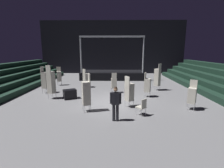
# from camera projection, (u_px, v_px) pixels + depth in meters

# --- Properties ---
(ground_plane) EXTENTS (22.00, 30.00, 0.10)m
(ground_plane) POSITION_uv_depth(u_px,v_px,m) (110.00, 102.00, 11.49)
(ground_plane) COLOR slate
(arena_end_wall) EXTENTS (22.00, 0.30, 8.00)m
(arena_end_wall) POSITION_uv_depth(u_px,v_px,m) (113.00, 47.00, 25.39)
(arena_end_wall) COLOR black
(arena_end_wall) RESTS_ON ground_plane
(stage_riser) EXTENTS (7.73, 3.50, 5.17)m
(stage_riser) POSITION_uv_depth(u_px,v_px,m) (112.00, 74.00, 20.92)
(stage_riser) COLOR black
(stage_riser) RESTS_ON ground_plane
(man_with_tie) EXTENTS (0.57, 0.26, 1.77)m
(man_with_tie) POSITION_uv_depth(u_px,v_px,m) (116.00, 102.00, 8.13)
(man_with_tie) COLOR black
(man_with_tie) RESTS_ON ground_plane
(chair_stack_front_left) EXTENTS (0.57, 0.57, 1.88)m
(chair_stack_front_left) POSITION_uv_depth(u_px,v_px,m) (147.00, 85.00, 12.52)
(chair_stack_front_left) COLOR #B2B5BA
(chair_stack_front_left) RESTS_ON ground_plane
(chair_stack_front_right) EXTENTS (0.48, 0.48, 1.71)m
(chair_stack_front_right) POSITION_uv_depth(u_px,v_px,m) (114.00, 83.00, 13.79)
(chair_stack_front_right) COLOR #B2B5BA
(chair_stack_front_right) RESTS_ON ground_plane
(chair_stack_mid_left) EXTENTS (0.57, 0.57, 2.22)m
(chair_stack_mid_left) POSITION_uv_depth(u_px,v_px,m) (86.00, 93.00, 9.46)
(chair_stack_mid_left) COLOR #B2B5BA
(chair_stack_mid_left) RESTS_ON ground_plane
(chair_stack_mid_right) EXTENTS (0.51, 0.51, 2.22)m
(chair_stack_mid_right) POSITION_uv_depth(u_px,v_px,m) (45.00, 80.00, 13.66)
(chair_stack_mid_right) COLOR #B2B5BA
(chair_stack_mid_right) RESTS_ON ground_plane
(chair_stack_mid_centre) EXTENTS (0.61, 0.61, 1.79)m
(chair_stack_mid_centre) POSITION_uv_depth(u_px,v_px,m) (192.00, 95.00, 9.77)
(chair_stack_mid_centre) COLOR #B2B5BA
(chair_stack_mid_centre) RESTS_ON ground_plane
(chair_stack_rear_left) EXTENTS (0.58, 0.58, 2.48)m
(chair_stack_rear_left) POSITION_uv_depth(u_px,v_px,m) (51.00, 82.00, 12.00)
(chair_stack_rear_left) COLOR #B2B5BA
(chair_stack_rear_left) RESTS_ON ground_plane
(chair_stack_rear_right) EXTENTS (0.62, 0.62, 1.96)m
(chair_stack_rear_right) POSITION_uv_depth(u_px,v_px,m) (129.00, 92.00, 10.25)
(chair_stack_rear_right) COLOR #B2B5BA
(chair_stack_rear_right) RESTS_ON ground_plane
(chair_stack_rear_centre) EXTENTS (0.62, 0.62, 1.79)m
(chair_stack_rear_centre) POSITION_uv_depth(u_px,v_px,m) (86.00, 78.00, 15.84)
(chair_stack_rear_centre) COLOR #B2B5BA
(chair_stack_rear_centre) RESTS_ON ground_plane
(chair_stack_aisle_left) EXTENTS (0.57, 0.57, 1.88)m
(chair_stack_aisle_left) POSITION_uv_depth(u_px,v_px,m) (59.00, 76.00, 16.81)
(chair_stack_aisle_left) COLOR #B2B5BA
(chair_stack_aisle_left) RESTS_ON ground_plane
(chair_stack_aisle_right) EXTENTS (0.62, 0.62, 2.39)m
(chair_stack_aisle_right) POSITION_uv_depth(u_px,v_px,m) (157.00, 77.00, 14.60)
(chair_stack_aisle_right) COLOR #B2B5BA
(chair_stack_aisle_right) RESTS_ON ground_plane
(equipment_road_case) EXTENTS (1.08, 0.96, 0.69)m
(equipment_road_case) POSITION_uv_depth(u_px,v_px,m) (70.00, 94.00, 12.13)
(equipment_road_case) COLOR black
(equipment_road_case) RESTS_ON ground_plane
(loose_chair_near_man) EXTENTS (0.62, 0.62, 0.95)m
(loose_chair_near_man) POSITION_uv_depth(u_px,v_px,m) (142.00, 106.00, 8.94)
(loose_chair_near_man) COLOR #B2B5BA
(loose_chair_near_man) RESTS_ON ground_plane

